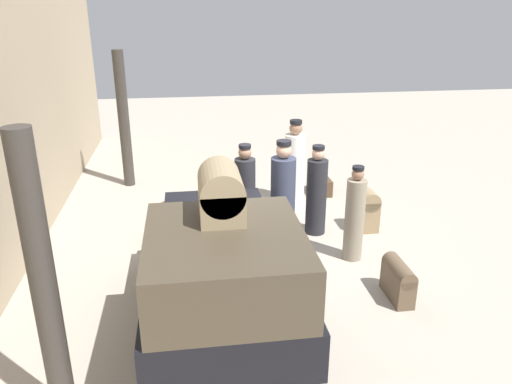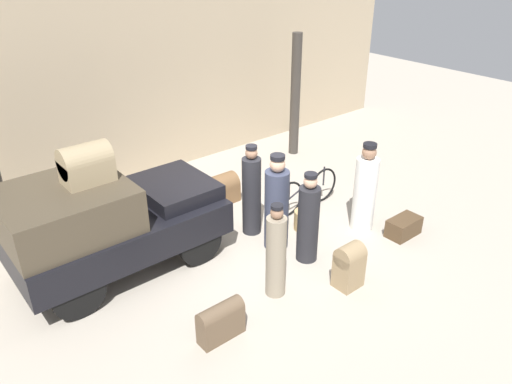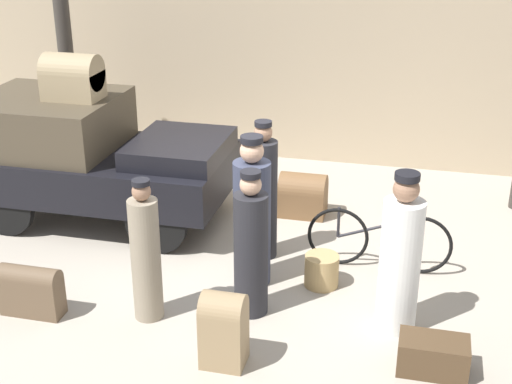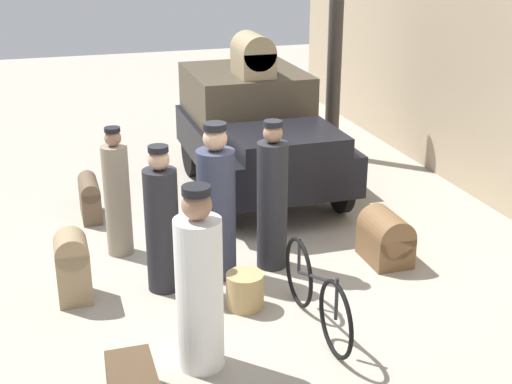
{
  "view_description": "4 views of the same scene",
  "coord_description": "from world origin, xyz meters",
  "px_view_note": "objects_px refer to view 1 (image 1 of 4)",
  "views": [
    {
      "loc": [
        -7.81,
        1.34,
        4.05
      ],
      "look_at": [
        0.2,
        0.2,
        0.95
      ],
      "focal_mm": 35.0,
      "sensor_mm": 36.0,
      "label": 1
    },
    {
      "loc": [
        -4.97,
        -6.06,
        5.18
      ],
      "look_at": [
        0.2,
        0.2,
        0.95
      ],
      "focal_mm": 35.0,
      "sensor_mm": 36.0,
      "label": 2
    },
    {
      "loc": [
        2.09,
        -7.56,
        4.34
      ],
      "look_at": [
        0.2,
        0.2,
        0.95
      ],
      "focal_mm": 50.0,
      "sensor_mm": 36.0,
      "label": 3
    },
    {
      "loc": [
        7.57,
        -2.05,
        3.89
      ],
      "look_at": [
        0.2,
        0.2,
        0.95
      ],
      "focal_mm": 50.0,
      "sensor_mm": 36.0,
      "label": 4
    }
  ],
  "objects_px": {
    "porter_standing_middle": "(283,195)",
    "trunk_umber_medium": "(320,185)",
    "porter_with_bicycle": "(245,198)",
    "suitcase_tan_flat": "(169,224)",
    "truck": "(222,268)",
    "porter_lifting_near_truck": "(355,217)",
    "suitcase_black_upright": "(398,279)",
    "porter_carrying_trunk": "(295,165)",
    "bicycle": "(237,192)",
    "trunk_on_truck_roof": "(221,193)",
    "wicker_basket": "(270,211)",
    "conductor_in_dark_uniform": "(316,194)",
    "trunk_wicker_pale": "(367,209)"
  },
  "relations": [
    {
      "from": "conductor_in_dark_uniform",
      "to": "bicycle",
      "type": "bearing_deg",
      "value": 45.67
    },
    {
      "from": "truck",
      "to": "trunk_umber_medium",
      "type": "bearing_deg",
      "value": -28.21
    },
    {
      "from": "wicker_basket",
      "to": "trunk_umber_medium",
      "type": "xyz_separation_m",
      "value": [
        1.31,
        -1.38,
        -0.02
      ]
    },
    {
      "from": "porter_carrying_trunk",
      "to": "suitcase_tan_flat",
      "type": "bearing_deg",
      "value": 119.42
    },
    {
      "from": "porter_standing_middle",
      "to": "wicker_basket",
      "type": "bearing_deg",
      "value": 6.49
    },
    {
      "from": "porter_with_bicycle",
      "to": "porter_lifting_near_truck",
      "type": "distance_m",
      "value": 1.92
    },
    {
      "from": "porter_standing_middle",
      "to": "suitcase_tan_flat",
      "type": "bearing_deg",
      "value": 83.1
    },
    {
      "from": "wicker_basket",
      "to": "porter_standing_middle",
      "type": "xyz_separation_m",
      "value": [
        -0.83,
        -0.09,
        0.64
      ]
    },
    {
      "from": "porter_standing_middle",
      "to": "truck",
      "type": "bearing_deg",
      "value": 154.17
    },
    {
      "from": "porter_standing_middle",
      "to": "trunk_on_truck_roof",
      "type": "distance_m",
      "value": 3.31
    },
    {
      "from": "trunk_wicker_pale",
      "to": "porter_with_bicycle",
      "type": "bearing_deg",
      "value": 93.72
    },
    {
      "from": "conductor_in_dark_uniform",
      "to": "trunk_on_truck_roof",
      "type": "relative_size",
      "value": 2.24
    },
    {
      "from": "porter_lifting_near_truck",
      "to": "suitcase_black_upright",
      "type": "bearing_deg",
      "value": -168.4
    },
    {
      "from": "truck",
      "to": "suitcase_tan_flat",
      "type": "height_order",
      "value": "truck"
    },
    {
      "from": "truck",
      "to": "trunk_umber_medium",
      "type": "distance_m",
      "value": 5.49
    },
    {
      "from": "trunk_umber_medium",
      "to": "trunk_on_truck_roof",
      "type": "distance_m",
      "value": 5.86
    },
    {
      "from": "porter_with_bicycle",
      "to": "suitcase_tan_flat",
      "type": "bearing_deg",
      "value": 78.61
    },
    {
      "from": "suitcase_black_upright",
      "to": "conductor_in_dark_uniform",
      "type": "bearing_deg",
      "value": 14.97
    },
    {
      "from": "wicker_basket",
      "to": "suitcase_tan_flat",
      "type": "distance_m",
      "value": 2.03
    },
    {
      "from": "porter_standing_middle",
      "to": "suitcase_black_upright",
      "type": "distance_m",
      "value": 2.58
    },
    {
      "from": "truck",
      "to": "porter_lifting_near_truck",
      "type": "relative_size",
      "value": 2.16
    },
    {
      "from": "porter_with_bicycle",
      "to": "trunk_wicker_pale",
      "type": "height_order",
      "value": "porter_with_bicycle"
    },
    {
      "from": "porter_carrying_trunk",
      "to": "porter_standing_middle",
      "type": "distance_m",
      "value": 1.83
    },
    {
      "from": "porter_with_bicycle",
      "to": "porter_standing_middle",
      "type": "height_order",
      "value": "porter_standing_middle"
    },
    {
      "from": "truck",
      "to": "porter_standing_middle",
      "type": "xyz_separation_m",
      "value": [
        2.65,
        -1.28,
        -0.12
      ]
    },
    {
      "from": "porter_standing_middle",
      "to": "suitcase_tan_flat",
      "type": "height_order",
      "value": "porter_standing_middle"
    },
    {
      "from": "suitcase_black_upright",
      "to": "porter_standing_middle",
      "type": "bearing_deg",
      "value": 30.35
    },
    {
      "from": "bicycle",
      "to": "porter_with_bicycle",
      "type": "xyz_separation_m",
      "value": [
        -1.46,
        0.01,
        0.44
      ]
    },
    {
      "from": "truck",
      "to": "suitcase_tan_flat",
      "type": "relative_size",
      "value": 5.24
    },
    {
      "from": "wicker_basket",
      "to": "suitcase_black_upright",
      "type": "height_order",
      "value": "suitcase_black_upright"
    },
    {
      "from": "suitcase_black_upright",
      "to": "trunk_on_truck_roof",
      "type": "bearing_deg",
      "value": 103.71
    },
    {
      "from": "trunk_on_truck_roof",
      "to": "suitcase_black_upright",
      "type": "bearing_deg",
      "value": -76.29
    },
    {
      "from": "truck",
      "to": "porter_standing_middle",
      "type": "relative_size",
      "value": 1.91
    },
    {
      "from": "porter_standing_middle",
      "to": "trunk_wicker_pale",
      "type": "distance_m",
      "value": 1.7
    },
    {
      "from": "wicker_basket",
      "to": "trunk_on_truck_roof",
      "type": "height_order",
      "value": "trunk_on_truck_roof"
    },
    {
      "from": "porter_with_bicycle",
      "to": "porter_standing_middle",
      "type": "xyz_separation_m",
      "value": [
        0.03,
        -0.68,
        0.0
      ]
    },
    {
      "from": "conductor_in_dark_uniform",
      "to": "trunk_umber_medium",
      "type": "height_order",
      "value": "conductor_in_dark_uniform"
    },
    {
      "from": "truck",
      "to": "wicker_basket",
      "type": "distance_m",
      "value": 3.75
    },
    {
      "from": "suitcase_tan_flat",
      "to": "trunk_umber_medium",
      "type": "height_order",
      "value": "suitcase_tan_flat"
    },
    {
      "from": "porter_standing_middle",
      "to": "trunk_umber_medium",
      "type": "bearing_deg",
      "value": -31.03
    },
    {
      "from": "trunk_umber_medium",
      "to": "suitcase_black_upright",
      "type": "bearing_deg",
      "value": 179.94
    },
    {
      "from": "suitcase_black_upright",
      "to": "suitcase_tan_flat",
      "type": "distance_m",
      "value": 4.11
    },
    {
      "from": "conductor_in_dark_uniform",
      "to": "porter_standing_middle",
      "type": "relative_size",
      "value": 0.92
    },
    {
      "from": "truck",
      "to": "porter_standing_middle",
      "type": "height_order",
      "value": "porter_standing_middle"
    },
    {
      "from": "truck",
      "to": "trunk_on_truck_roof",
      "type": "xyz_separation_m",
      "value": [
        -0.16,
        0.0,
        1.06
      ]
    },
    {
      "from": "bicycle",
      "to": "suitcase_tan_flat",
      "type": "bearing_deg",
      "value": 130.88
    },
    {
      "from": "porter_with_bicycle",
      "to": "trunk_umber_medium",
      "type": "relative_size",
      "value": 2.66
    },
    {
      "from": "bicycle",
      "to": "trunk_on_truck_roof",
      "type": "xyz_separation_m",
      "value": [
        -4.24,
        0.62,
        1.63
      ]
    },
    {
      "from": "trunk_umber_medium",
      "to": "truck",
      "type": "bearing_deg",
      "value": 151.79
    },
    {
      "from": "porter_carrying_trunk",
      "to": "suitcase_tan_flat",
      "type": "xyz_separation_m",
      "value": [
        -1.48,
        2.63,
        -0.51
      ]
    }
  ]
}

